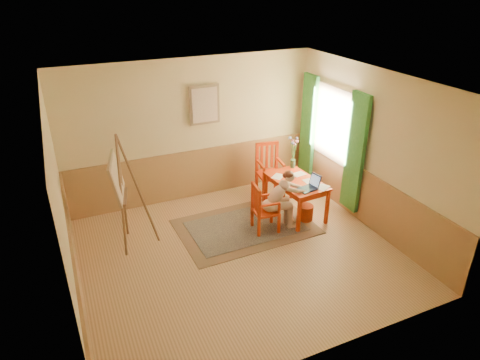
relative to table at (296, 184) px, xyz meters
name	(u,v)px	position (x,y,z in m)	size (l,w,h in m)	color
room	(240,177)	(-1.47, -0.74, 0.77)	(5.04, 4.54, 2.84)	tan
wainscot	(221,205)	(-1.47, 0.06, -0.13)	(5.00, 4.50, 1.00)	#A27646
window	(331,135)	(0.95, 0.36, 0.71)	(0.12, 2.01, 2.20)	white
wall_portrait	(205,105)	(-1.22, 1.47, 1.27)	(0.60, 0.05, 0.76)	#907352
rug	(246,226)	(-1.05, -0.04, -0.62)	(2.44, 1.66, 0.02)	#8C7251
table	(296,184)	(0.00, 0.00, 0.00)	(0.81, 1.25, 0.72)	red
chair_left	(263,208)	(-0.81, -0.27, -0.18)	(0.46, 0.45, 0.91)	red
chair_back	(269,170)	(-0.07, 0.93, -0.08)	(0.54, 0.56, 1.09)	red
figure	(281,198)	(-0.50, -0.31, -0.02)	(0.84, 0.40, 1.12)	beige
laptop	(310,186)	(0.04, -0.39, 0.14)	(0.44, 0.32, 0.24)	#1E2338
papers	(302,179)	(0.11, -0.02, 0.09)	(0.83, 1.01, 0.00)	white
vase	(293,154)	(0.23, 0.54, 0.37)	(0.27, 0.31, 0.61)	#3F724C
wastebasket	(306,213)	(0.08, -0.27, -0.48)	(0.28, 0.28, 0.30)	#B1330A
easel	(120,182)	(-3.10, 0.29, 0.55)	(0.74, 0.89, 1.99)	brown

